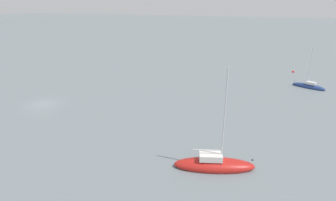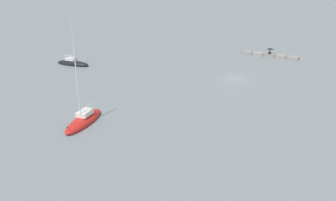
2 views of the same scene
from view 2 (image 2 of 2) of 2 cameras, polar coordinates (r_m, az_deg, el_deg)
ground_plane at (r=59.07m, az=11.12°, el=3.67°), size 500.00×500.00×0.00m
seawall_pier at (r=76.22m, az=16.64°, el=7.28°), size 12.02×1.49×0.61m
person_seated_dark_left at (r=75.93m, az=16.65°, el=7.66°), size 0.50×0.67×0.73m
umbrella_open_black at (r=75.87m, az=16.76°, el=8.31°), size 1.42×1.42×1.30m
sailboat_red_near at (r=41.95m, az=-13.91°, el=-3.23°), size 4.06×7.69×9.85m
sailboat_black_mid at (r=68.94m, az=-15.66°, el=6.04°), size 7.35×3.24×9.08m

